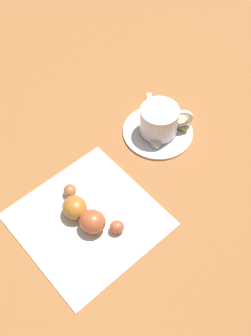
{
  "coord_description": "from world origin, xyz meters",
  "views": [
    {
      "loc": [
        0.28,
        0.23,
        0.53
      ],
      "look_at": [
        0.0,
        -0.0,
        0.01
      ],
      "focal_mm": 42.86,
      "sensor_mm": 36.0,
      "label": 1
    }
  ],
  "objects": [
    {
      "name": "croissant",
      "position": [
        0.1,
        0.0,
        0.02
      ],
      "size": [
        0.06,
        0.12,
        0.03
      ],
      "color": "#A96239",
      "rests_on": "napkin"
    },
    {
      "name": "ground_plane",
      "position": [
        0.0,
        0.0,
        0.0
      ],
      "size": [
        1.8,
        1.8,
        0.0
      ],
      "primitive_type": "plane",
      "color": "#9B6134"
    },
    {
      "name": "saucer",
      "position": [
        -0.1,
        -0.01,
        0.0
      ],
      "size": [
        0.12,
        0.12,
        0.01
      ],
      "primitive_type": "cylinder",
      "color": "white",
      "rests_on": "ground"
    },
    {
      "name": "napkin",
      "position": [
        0.1,
        0.01,
        0.0
      ],
      "size": [
        0.22,
        0.22,
        0.0
      ],
      "primitive_type": "cube",
      "rotation": [
        0.0,
        0.0,
        -0.16
      ],
      "color": "white",
      "rests_on": "ground"
    },
    {
      "name": "sugar_packet",
      "position": [
        -0.13,
        -0.01,
        0.01
      ],
      "size": [
        0.03,
        0.07,
        0.01
      ],
      "primitive_type": "cube",
      "rotation": [
        0.0,
        0.0,
        4.78
      ],
      "color": "tan",
      "rests_on": "saucer"
    },
    {
      "name": "espresso_cup",
      "position": [
        -0.1,
        -0.01,
        0.03
      ],
      "size": [
        0.07,
        0.08,
        0.05
      ],
      "color": "white",
      "rests_on": "saucer"
    },
    {
      "name": "teaspoon",
      "position": [
        -0.09,
        -0.02,
        0.01
      ],
      "size": [
        0.1,
        0.1,
        0.01
      ],
      "color": "silver",
      "rests_on": "saucer"
    }
  ]
}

